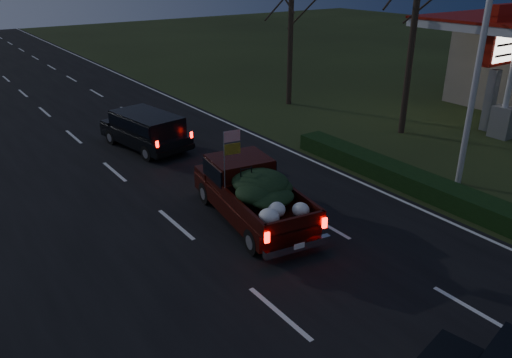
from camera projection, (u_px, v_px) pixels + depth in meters
ground at (279, 314)px, 11.03m from camera, size 120.00×120.00×0.00m
road_asphalt at (279, 313)px, 11.02m from camera, size 14.00×120.00×0.02m
hedge_row at (404, 178)px, 17.29m from camera, size 1.00×10.00×0.60m
light_pole at (486, 21)px, 15.39m from camera, size 0.50×0.90×9.16m
gas_price_pylon at (500, 47)px, 21.76m from camera, size 2.00×0.41×5.57m
gas_canopy at (506, 28)px, 23.35m from camera, size 7.10×6.10×4.88m
bare_tree_far at (291, 4)px, 25.55m from camera, size 3.60×3.60×7.00m
pickup_truck at (252, 190)px, 14.75m from camera, size 2.58×5.13×2.58m
lead_suv at (146, 127)px, 20.52m from camera, size 2.43×4.51×1.23m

